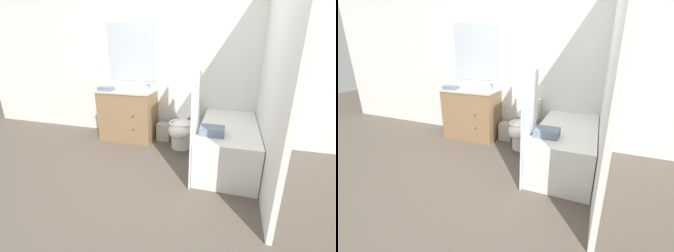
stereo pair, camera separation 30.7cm
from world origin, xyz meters
The scene contains 13 objects.
ground_plane centered at (0.00, 0.00, 0.00)m, with size 14.00×14.00×0.00m, color brown.
wall_back centered at (-0.01, 1.57, 1.25)m, with size 8.00×0.06×2.50m.
wall_right centered at (1.29, 0.77, 1.25)m, with size 0.05×2.54×2.50m.
vanity_cabinet centered at (-0.80, 1.29, 0.44)m, with size 0.93×0.54×0.86m.
sink_faucet centered at (-0.80, 1.46, 0.89)m, with size 0.14×0.12×0.12m.
toilet centered at (0.17, 1.18, 0.36)m, with size 0.40×0.70×0.91m.
bathtub centered at (0.89, 0.83, 0.28)m, with size 0.73×1.44×0.56m.
shower_curtain centered at (0.51, 0.36, 0.99)m, with size 0.01×0.59×1.98m.
wastebasket centered at (-0.19, 1.39, 0.15)m, with size 0.23×0.19×0.30m.
tissue_box centered at (-0.48, 1.24, 0.90)m, with size 0.14×0.13×0.10m.
soap_dispenser centered at (-0.43, 1.33, 0.92)m, with size 0.06×0.06×0.14m.
hand_towel_folded centered at (-1.10, 1.16, 0.89)m, with size 0.24×0.17×0.06m.
bath_towel_folded centered at (0.70, 0.42, 0.61)m, with size 0.28×0.20×0.10m.
Camera 1 is at (0.88, -2.08, 1.56)m, focal length 24.00 mm.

